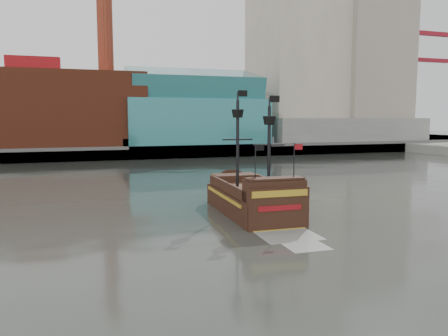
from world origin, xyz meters
name	(u,v)px	position (x,y,z in m)	size (l,w,h in m)	color
ground	(323,249)	(0.00, 0.00, 0.00)	(400.00, 400.00, 0.00)	#292C26
promenade_far	(136,145)	(0.00, 92.00, 1.00)	(220.00, 60.00, 2.00)	slate
seawall	(155,152)	(0.00, 62.50, 1.30)	(220.00, 1.00, 2.60)	#4C4C49
skyline	(159,49)	(5.21, 84.56, 24.55)	(149.00, 45.00, 62.00)	brown
crane_a	(412,80)	(78.63, 82.00, 19.11)	(22.50, 4.00, 32.25)	slate
crane_b	(413,94)	(88.23, 92.00, 15.57)	(19.10, 4.00, 26.25)	slate
pirate_ship	(252,202)	(-0.37, 10.76, 1.02)	(5.20, 15.12, 11.21)	black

